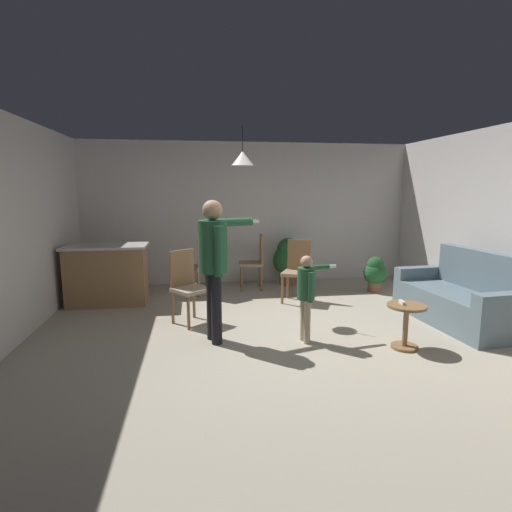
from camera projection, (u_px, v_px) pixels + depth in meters
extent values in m
plane|color=#B2A893|center=(284.00, 339.00, 4.93)|extent=(7.68, 7.68, 0.00)
cube|color=silver|center=(249.00, 213.00, 7.82)|extent=(6.40, 0.10, 2.70)
cube|color=slate|center=(457.00, 307.00, 5.50)|extent=(0.95, 1.50, 0.45)
cube|color=slate|center=(480.00, 270.00, 5.48)|extent=(0.30, 1.45, 0.55)
cube|color=slate|center=(506.00, 319.00, 4.70)|extent=(0.86, 0.24, 0.63)
cube|color=slate|center=(421.00, 287.00, 6.26)|extent=(0.86, 0.24, 0.63)
cylinder|color=olive|center=(438.00, 303.00, 6.37)|extent=(0.05, 0.05, 0.06)
cylinder|color=olive|center=(479.00, 344.00, 4.69)|extent=(0.05, 0.05, 0.06)
cylinder|color=olive|center=(401.00, 306.00, 6.23)|extent=(0.05, 0.05, 0.06)
cube|color=#99754C|center=(108.00, 276.00, 6.38)|extent=(1.20, 0.60, 0.91)
cube|color=beige|center=(106.00, 246.00, 6.30)|extent=(1.26, 0.66, 0.04)
cylinder|color=olive|center=(407.00, 306.00, 4.57)|extent=(0.44, 0.44, 0.03)
cylinder|color=olive|center=(405.00, 328.00, 4.62)|extent=(0.06, 0.06, 0.49)
cylinder|color=olive|center=(404.00, 347.00, 4.65)|extent=(0.31, 0.31, 0.03)
cylinder|color=black|center=(212.00, 305.00, 4.87)|extent=(0.13, 0.13, 0.86)
cylinder|color=black|center=(216.00, 309.00, 4.71)|extent=(0.13, 0.13, 0.86)
cylinder|color=#265938|center=(213.00, 246.00, 4.67)|extent=(0.34, 0.34, 0.61)
sphere|color=tan|center=(212.00, 210.00, 4.60)|extent=(0.23, 0.23, 0.23)
cylinder|color=#265938|center=(230.00, 222.00, 4.92)|extent=(0.58, 0.25, 0.10)
cube|color=white|center=(254.00, 221.00, 5.05)|extent=(0.13, 0.07, 0.04)
cylinder|color=#265938|center=(218.00, 251.00, 4.50)|extent=(0.10, 0.10, 0.57)
cylinder|color=tan|center=(303.00, 319.00, 4.86)|extent=(0.08, 0.08, 0.53)
cylinder|color=tan|center=(307.00, 322.00, 4.75)|extent=(0.08, 0.08, 0.53)
cylinder|color=#265938|center=(306.00, 283.00, 4.73)|extent=(0.21, 0.21, 0.38)
sphere|color=tan|center=(307.00, 262.00, 4.68)|extent=(0.14, 0.14, 0.14)
cylinder|color=#265938|center=(316.00, 267.00, 4.87)|extent=(0.36, 0.12, 0.06)
cube|color=white|center=(331.00, 266.00, 4.93)|extent=(0.13, 0.06, 0.04)
cylinder|color=#265938|center=(311.00, 287.00, 4.62)|extent=(0.06, 0.06, 0.36)
cylinder|color=olive|center=(309.00, 287.00, 6.63)|extent=(0.04, 0.04, 0.45)
cylinder|color=olive|center=(288.00, 285.00, 6.74)|extent=(0.04, 0.04, 0.45)
cylinder|color=olive|center=(304.00, 292.00, 6.29)|extent=(0.04, 0.04, 0.45)
cylinder|color=olive|center=(282.00, 290.00, 6.41)|extent=(0.04, 0.04, 0.45)
cube|color=#997F60|center=(296.00, 273.00, 6.48)|extent=(0.56, 0.56, 0.05)
cube|color=olive|center=(299.00, 255.00, 6.61)|extent=(0.35, 0.21, 0.50)
cylinder|color=olive|center=(194.00, 302.00, 5.72)|extent=(0.04, 0.04, 0.45)
cylinder|color=olive|center=(173.00, 308.00, 5.46)|extent=(0.04, 0.04, 0.45)
cylinder|color=olive|center=(210.00, 307.00, 5.47)|extent=(0.04, 0.04, 0.45)
cylinder|color=olive|center=(188.00, 313.00, 5.22)|extent=(0.04, 0.04, 0.45)
cube|color=tan|center=(191.00, 290.00, 5.43)|extent=(0.59, 0.59, 0.05)
cube|color=olive|center=(182.00, 268.00, 5.51)|extent=(0.33, 0.26, 0.50)
cylinder|color=olive|center=(199.00, 284.00, 6.79)|extent=(0.04, 0.04, 0.45)
cylinder|color=olive|center=(217.00, 281.00, 7.00)|extent=(0.04, 0.04, 0.45)
cylinder|color=olive|center=(188.00, 281.00, 7.07)|extent=(0.04, 0.04, 0.45)
cylinder|color=olive|center=(206.00, 278.00, 7.28)|extent=(0.04, 0.04, 0.45)
cube|color=#997F60|center=(202.00, 267.00, 6.99)|extent=(0.57, 0.57, 0.05)
cube|color=olive|center=(207.00, 253.00, 6.80)|extent=(0.35, 0.22, 0.50)
cylinder|color=olive|center=(262.00, 279.00, 7.19)|extent=(0.04, 0.04, 0.45)
cylinder|color=olive|center=(260.00, 275.00, 7.54)|extent=(0.04, 0.04, 0.45)
cylinder|color=olive|center=(242.00, 279.00, 7.16)|extent=(0.04, 0.04, 0.45)
cylinder|color=olive|center=(241.00, 275.00, 7.51)|extent=(0.04, 0.04, 0.45)
cube|color=#997F60|center=(251.00, 264.00, 7.31)|extent=(0.45, 0.45, 0.05)
cube|color=olive|center=(261.00, 249.00, 7.28)|extent=(0.07, 0.38, 0.50)
cylinder|color=brown|center=(375.00, 286.00, 7.19)|extent=(0.24, 0.24, 0.19)
sphere|color=#235B2D|center=(375.00, 273.00, 7.15)|extent=(0.41, 0.41, 0.41)
sphere|color=#235B2D|center=(376.00, 265.00, 7.12)|extent=(0.31, 0.31, 0.31)
cylinder|color=brown|center=(288.00, 277.00, 7.71)|extent=(0.34, 0.34, 0.27)
sphere|color=#235B2D|center=(288.00, 260.00, 7.66)|extent=(0.59, 0.59, 0.59)
sphere|color=#235B2D|center=(288.00, 249.00, 7.62)|extent=(0.44, 0.44, 0.44)
cube|color=white|center=(402.00, 302.00, 4.60)|extent=(0.05, 0.13, 0.04)
cone|color=silver|center=(243.00, 158.00, 5.68)|extent=(0.32, 0.32, 0.20)
cylinder|color=black|center=(242.00, 139.00, 5.63)|extent=(0.01, 0.01, 0.36)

